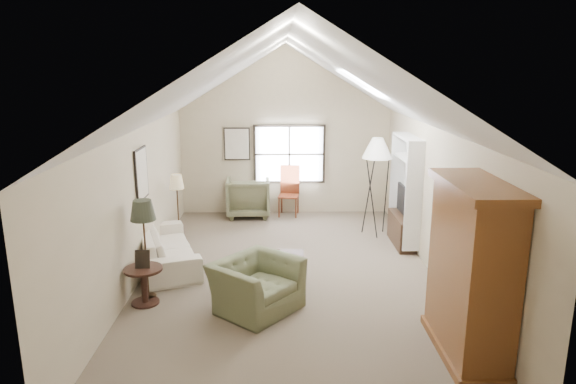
{
  "coord_description": "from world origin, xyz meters",
  "views": [
    {
      "loc": [
        -0.16,
        -8.18,
        3.53
      ],
      "look_at": [
        0.0,
        0.4,
        1.4
      ],
      "focal_mm": 32.0,
      "sensor_mm": 36.0,
      "label": 1
    }
  ],
  "objects_px": {
    "sofa": "(167,246)",
    "armchair_far": "(248,197)",
    "armoire": "(471,270)",
    "side_chair": "(289,191)",
    "armchair_near": "(256,285)",
    "coffee_table": "(274,269)",
    "side_table": "(144,286)"
  },
  "relations": [
    {
      "from": "sofa",
      "to": "armchair_far",
      "type": "bearing_deg",
      "value": -42.37
    },
    {
      "from": "sofa",
      "to": "armchair_near",
      "type": "height_order",
      "value": "armchair_near"
    },
    {
      "from": "sofa",
      "to": "side_chair",
      "type": "bearing_deg",
      "value": -55.83
    },
    {
      "from": "armoire",
      "to": "coffee_table",
      "type": "bearing_deg",
      "value": 138.31
    },
    {
      "from": "armchair_far",
      "to": "coffee_table",
      "type": "height_order",
      "value": "armchair_far"
    },
    {
      "from": "side_table",
      "to": "side_chair",
      "type": "bearing_deg",
      "value": 63.98
    },
    {
      "from": "armchair_near",
      "to": "coffee_table",
      "type": "xyz_separation_m",
      "value": [
        0.26,
        0.94,
        -0.13
      ]
    },
    {
      "from": "sofa",
      "to": "side_chair",
      "type": "xyz_separation_m",
      "value": [
        2.28,
        3.07,
        0.26
      ]
    },
    {
      "from": "armchair_near",
      "to": "side_chair",
      "type": "xyz_separation_m",
      "value": [
        0.58,
        4.89,
        0.22
      ]
    },
    {
      "from": "sofa",
      "to": "armchair_far",
      "type": "height_order",
      "value": "armchair_far"
    },
    {
      "from": "armchair_far",
      "to": "side_table",
      "type": "xyz_separation_m",
      "value": [
        -1.31,
        -4.67,
        -0.18
      ]
    },
    {
      "from": "side_table",
      "to": "coffee_table",
      "type": "bearing_deg",
      "value": 20.15
    },
    {
      "from": "coffee_table",
      "to": "side_chair",
      "type": "height_order",
      "value": "side_chair"
    },
    {
      "from": "armchair_near",
      "to": "armchair_far",
      "type": "bearing_deg",
      "value": 45.24
    },
    {
      "from": "armoire",
      "to": "armchair_near",
      "type": "relative_size",
      "value": 1.89
    },
    {
      "from": "side_chair",
      "to": "armchair_far",
      "type": "bearing_deg",
      "value": -170.45
    },
    {
      "from": "side_chair",
      "to": "side_table",
      "type": "bearing_deg",
      "value": -106.46
    },
    {
      "from": "side_table",
      "to": "side_chair",
      "type": "height_order",
      "value": "side_chair"
    },
    {
      "from": "sofa",
      "to": "coffee_table",
      "type": "relative_size",
      "value": 2.37
    },
    {
      "from": "sofa",
      "to": "side_chair",
      "type": "height_order",
      "value": "side_chair"
    },
    {
      "from": "armoire",
      "to": "coffee_table",
      "type": "xyz_separation_m",
      "value": [
        -2.42,
        2.15,
        -0.85
      ]
    },
    {
      "from": "armoire",
      "to": "sofa",
      "type": "relative_size",
      "value": 0.96
    },
    {
      "from": "armchair_far",
      "to": "armchair_near",
      "type": "bearing_deg",
      "value": 92.26
    },
    {
      "from": "armchair_near",
      "to": "armchair_far",
      "type": "xyz_separation_m",
      "value": [
        -0.39,
        4.89,
        0.09
      ]
    },
    {
      "from": "coffee_table",
      "to": "sofa",
      "type": "bearing_deg",
      "value": 155.86
    },
    {
      "from": "armchair_near",
      "to": "sofa",
      "type": "bearing_deg",
      "value": 83.78
    },
    {
      "from": "armoire",
      "to": "side_chair",
      "type": "distance_m",
      "value": 6.47
    },
    {
      "from": "coffee_table",
      "to": "side_chair",
      "type": "bearing_deg",
      "value": 85.43
    },
    {
      "from": "armchair_far",
      "to": "coffee_table",
      "type": "relative_size",
      "value": 1.06
    },
    {
      "from": "sofa",
      "to": "side_table",
      "type": "distance_m",
      "value": 1.6
    },
    {
      "from": "armoire",
      "to": "side_chair",
      "type": "bearing_deg",
      "value": 109.01
    },
    {
      "from": "armchair_far",
      "to": "side_table",
      "type": "height_order",
      "value": "armchair_far"
    }
  ]
}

